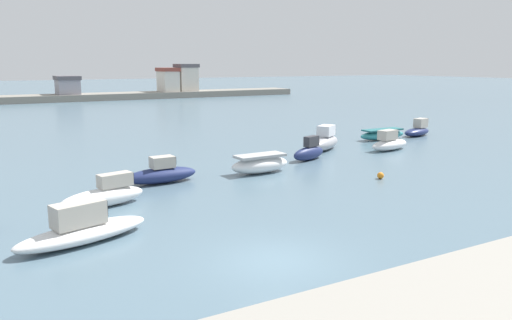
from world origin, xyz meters
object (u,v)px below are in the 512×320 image
moored_boat_3 (161,174)px  moored_boat_7 (389,143)px  mooring_buoy_0 (381,176)px  moored_boat_4 (260,164)px  moored_boat_8 (382,135)px  moored_boat_9 (418,130)px  moored_boat_1 (82,229)px  moored_boat_2 (105,195)px  moored_boat_5 (309,152)px  moored_boat_6 (325,141)px

moored_boat_3 → moored_boat_7: size_ratio=1.02×
moored_boat_7 → mooring_buoy_0: size_ratio=10.60×
moored_boat_4 → moored_boat_8: bearing=19.4°
moored_boat_8 → mooring_buoy_0: bearing=-133.0°
moored_boat_4 → moored_boat_9: size_ratio=1.04×
moored_boat_1 → moored_boat_7: (24.63, 9.41, 0.04)m
moored_boat_4 → moored_boat_7: moored_boat_7 is taller
moored_boat_1 → moored_boat_3: (5.71, 7.73, 0.01)m
moored_boat_2 → moored_boat_5: moored_boat_5 is taller
moored_boat_7 → moored_boat_3: bearing=174.6°
moored_boat_3 → moored_boat_8: moored_boat_3 is taller
moored_boat_3 → moored_boat_2: bearing=-142.9°
moored_boat_2 → mooring_buoy_0: bearing=-19.2°
moored_boat_4 → moored_boat_8: moored_boat_4 is taller
moored_boat_2 → moored_boat_7: bearing=0.7°
moored_boat_7 → moored_boat_8: (3.40, 4.36, -0.12)m
moored_boat_7 → moored_boat_9: size_ratio=1.09×
moored_boat_9 → moored_boat_4: bearing=-176.2°
moored_boat_4 → moored_boat_5: size_ratio=1.20×
moored_boat_2 → moored_boat_7: (22.77, 4.90, 0.02)m
moored_boat_1 → mooring_buoy_0: bearing=-7.4°
moored_boat_7 → moored_boat_9: (7.89, 4.50, -0.04)m
moored_boat_1 → moored_boat_9: moored_boat_9 is taller
moored_boat_2 → moored_boat_6: (18.53, 7.53, 0.13)m
moored_boat_1 → moored_boat_4: (11.85, 7.25, 0.03)m
moored_boat_7 → moored_boat_6: bearing=137.6°
moored_boat_1 → moored_boat_6: 23.69m
moored_boat_3 → moored_boat_5: size_ratio=1.28×
moored_boat_1 → moored_boat_2: 4.88m
mooring_buoy_0 → moored_boat_7: bearing=43.3°
moored_boat_9 → moored_boat_7: bearing=-164.4°
mooring_buoy_0 → moored_boat_2: bearing=172.2°
moored_boat_6 → moored_boat_7: bearing=-65.3°
moored_boat_1 → mooring_buoy_0: (17.20, 2.42, -0.33)m
moored_boat_2 → moored_boat_5: size_ratio=1.26×
moored_boat_8 → moored_boat_5: bearing=-157.0°
moored_boat_6 → mooring_buoy_0: 10.15m
moored_boat_5 → moored_boat_9: moored_boat_5 is taller
moored_boat_2 → moored_boat_7: 23.29m
moored_boat_9 → mooring_buoy_0: bearing=-157.2°
moored_boat_1 → moored_boat_8: size_ratio=1.12×
moored_boat_1 → mooring_buoy_0: moored_boat_1 is taller
moored_boat_2 → moored_boat_5: 15.76m
moored_boat_4 → mooring_buoy_0: 7.22m
moored_boat_8 → moored_boat_7: bearing=-127.3°
moored_boat_4 → moored_boat_7: bearing=7.1°
moored_boat_2 → moored_boat_6: size_ratio=0.90×
moored_boat_5 → moored_boat_7: bearing=-17.4°
moored_boat_9 → mooring_buoy_0: 19.15m
moored_boat_4 → moored_boat_5: 5.42m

